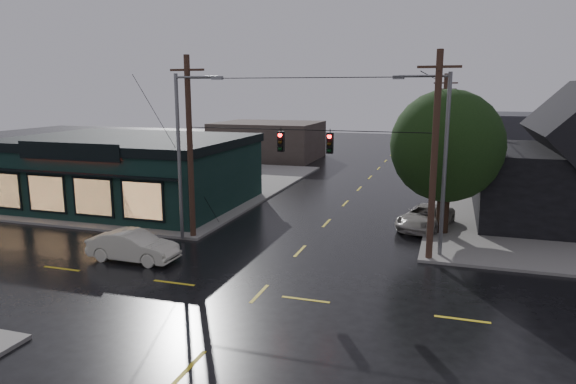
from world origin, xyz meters
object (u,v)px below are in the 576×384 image
(utility_pole_ne, at_px, (428,260))
(utility_pole_nw, at_px, (193,238))
(suv_silver, at_px, (425,217))
(corner_tree, at_px, (447,146))
(sedan_cream, at_px, (133,246))

(utility_pole_ne, bearing_deg, utility_pole_nw, 180.00)
(utility_pole_nw, xyz_separation_m, suv_silver, (12.50, 6.09, 0.70))
(corner_tree, height_order, utility_pole_ne, corner_tree)
(suv_silver, bearing_deg, utility_pole_nw, -136.86)
(corner_tree, distance_m, suv_silver, 4.71)
(utility_pole_nw, bearing_deg, corner_tree, 20.35)
(utility_pole_ne, xyz_separation_m, sedan_cream, (-13.92, -4.44, 0.75))
(utility_pole_nw, height_order, sedan_cream, utility_pole_nw)
(utility_pole_nw, xyz_separation_m, utility_pole_ne, (13.00, 0.00, 0.00))
(utility_pole_nw, xyz_separation_m, sedan_cream, (-0.92, -4.44, 0.75))
(utility_pole_nw, bearing_deg, suv_silver, 25.98)
(sedan_cream, relative_size, suv_silver, 0.90)
(utility_pole_nw, bearing_deg, sedan_cream, -101.75)
(corner_tree, height_order, utility_pole_nw, corner_tree)
(corner_tree, xyz_separation_m, utility_pole_nw, (-13.50, -5.01, -5.18))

